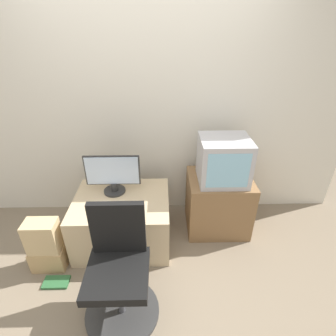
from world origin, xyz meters
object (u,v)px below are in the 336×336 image
object	(u,v)px
crt_tv	(224,160)
book	(56,282)
office_chair	(119,275)
cardboard_box_lower	(50,257)
mouse	(131,206)
keyboard	(108,205)
main_monitor	(113,174)

from	to	relation	value
crt_tv	book	distance (m)	1.89
office_chair	cardboard_box_lower	size ratio (longest dim) A/B	3.10
mouse	cardboard_box_lower	size ratio (longest dim) A/B	0.18
mouse	office_chair	distance (m)	0.65
keyboard	book	size ratio (longest dim) A/B	1.51
crt_tv	office_chair	size ratio (longest dim) A/B	0.50
main_monitor	cardboard_box_lower	distance (m)	0.97
keyboard	book	xyz separation A→B (m)	(-0.44, -0.43, -0.52)
keyboard	mouse	size ratio (longest dim) A/B	6.18
mouse	book	distance (m)	0.93
cardboard_box_lower	mouse	bearing A→B (deg)	15.24
main_monitor	mouse	distance (m)	0.37
keyboard	book	bearing A→B (deg)	-136.25
keyboard	office_chair	xyz separation A→B (m)	(0.18, -0.66, -0.14)
keyboard	crt_tv	size ratio (longest dim) A/B	0.71
main_monitor	mouse	world-z (taller)	main_monitor
main_monitor	mouse	size ratio (longest dim) A/B	9.86
book	keyboard	bearing A→B (deg)	43.75
main_monitor	office_chair	xyz separation A→B (m)	(0.15, -0.89, -0.34)
main_monitor	book	world-z (taller)	main_monitor
crt_tv	cardboard_box_lower	bearing A→B (deg)	-163.37
cardboard_box_lower	book	distance (m)	0.24
main_monitor	crt_tv	distance (m)	1.09
cardboard_box_lower	keyboard	bearing A→B (deg)	22.55
book	cardboard_box_lower	bearing A→B (deg)	119.19
main_monitor	book	xyz separation A→B (m)	(-0.47, -0.66, -0.72)
office_chair	mouse	bearing A→B (deg)	87.21
main_monitor	office_chair	world-z (taller)	office_chair
main_monitor	crt_tv	xyz separation A→B (m)	(1.08, 0.03, 0.12)
book	main_monitor	bearing A→B (deg)	54.63
mouse	book	bearing A→B (deg)	-148.35
office_chair	crt_tv	bearing A→B (deg)	44.89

